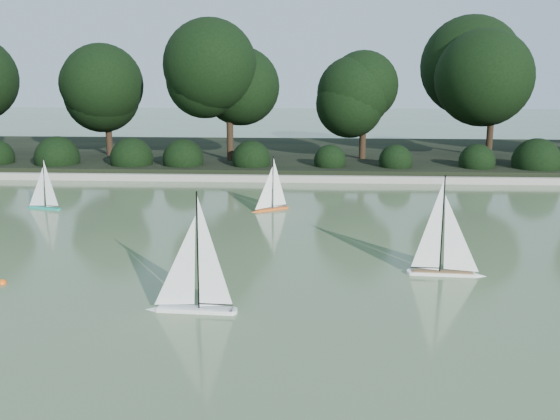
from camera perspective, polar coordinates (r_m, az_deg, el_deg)
name	(u,v)px	position (r m, az deg, el deg)	size (l,w,h in m)	color
ground	(348,306)	(8.29, 6.24, -8.68)	(80.00, 80.00, 0.00)	#445633
pond_coping	(331,179)	(16.96, 4.70, 2.87)	(40.00, 0.35, 0.18)	gray
far_bank	(328,156)	(20.90, 4.43, 4.95)	(40.00, 8.00, 0.30)	black
tree_line	(372,81)	(19.21, 8.41, 11.61)	(26.31, 3.93, 4.39)	black
shrub_hedge	(331,161)	(17.79, 4.65, 4.52)	(29.10, 1.10, 1.10)	black
sailboat_white_a	(188,292)	(8.06, -8.44, -7.42)	(1.21, 0.26, 1.65)	white
sailboat_white_b	(450,259)	(9.65, 15.24, -4.36)	(1.18, 0.26, 1.61)	white
sailboat_orange	(269,201)	(13.51, -1.04, 0.78)	(0.83, 0.62, 1.27)	orange
sailboat_teal	(41,200)	(14.66, -20.98, 0.85)	(0.89, 0.33, 1.21)	#18927C
race_buoy	(2,284)	(9.88, -24.07, -6.17)	(0.13, 0.13, 0.13)	#FF5B0D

